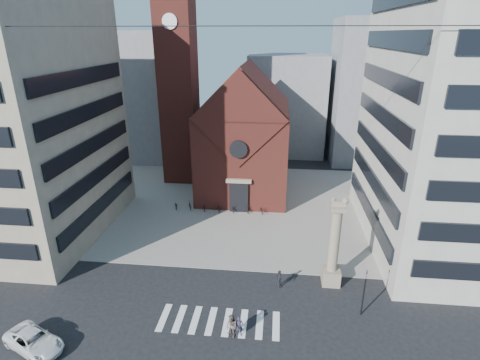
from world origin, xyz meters
name	(u,v)px	position (x,y,z in m)	size (l,w,h in m)	color
ground	(218,297)	(0.00, 0.00, 0.00)	(120.00, 120.00, 0.00)	black
piazza	(240,205)	(0.00, 19.00, 0.03)	(46.00, 30.00, 0.05)	gray
zebra_crossing	(219,321)	(0.55, -3.00, 0.01)	(10.20, 3.20, 0.01)	white
church	(245,136)	(0.00, 25.04, 7.98)	(12.00, 16.65, 18.00)	maroon
campanile	(178,76)	(-10.00, 28.00, 15.74)	(5.50, 5.50, 31.20)	maroon
building_left	(7,120)	(-24.00, 10.00, 13.00)	(18.00, 20.00, 26.00)	gray
bg_block_left	(143,96)	(-20.00, 40.00, 11.00)	(16.00, 14.00, 22.00)	gray
bg_block_mid	(286,105)	(6.00, 45.00, 9.00)	(14.00, 12.00, 18.00)	gray
bg_block_right	(379,92)	(22.00, 42.00, 12.00)	(16.00, 14.00, 24.00)	gray
lion_column	(334,251)	(10.01, 3.00, 3.46)	(1.63, 1.60, 8.68)	gray
traffic_light	(364,292)	(12.00, -1.00, 2.29)	(0.13, 0.16, 4.30)	black
white_car	(34,341)	(-12.43, -7.10, 0.67)	(2.23, 4.83, 1.34)	white
pedestrian_0	(239,326)	(2.30, -4.27, 0.83)	(0.61, 0.40, 1.67)	#2F2B3C
pedestrian_1	(232,326)	(1.74, -4.47, 0.98)	(0.95, 0.74, 1.96)	#5F514C
pedestrian_2	(279,279)	(5.27, 1.90, 0.88)	(1.03, 0.43, 1.76)	#2D2B34
scooter_0	(176,205)	(-8.27, 16.86, 0.50)	(0.60, 1.72, 0.90)	black
scooter_1	(190,206)	(-6.41, 16.86, 0.55)	(0.47, 1.66, 1.00)	black
scooter_2	(204,207)	(-4.55, 16.86, 0.50)	(0.60, 1.72, 0.90)	black
scooter_3	(218,207)	(-2.69, 16.86, 0.55)	(0.47, 1.66, 1.00)	black
scooter_4	(232,208)	(-0.83, 16.86, 0.50)	(0.60, 1.72, 0.90)	black
scooter_5	(247,208)	(1.03, 16.86, 0.55)	(0.47, 1.66, 1.00)	black
scooter_6	(261,209)	(2.88, 16.86, 0.50)	(0.60, 1.72, 0.90)	black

